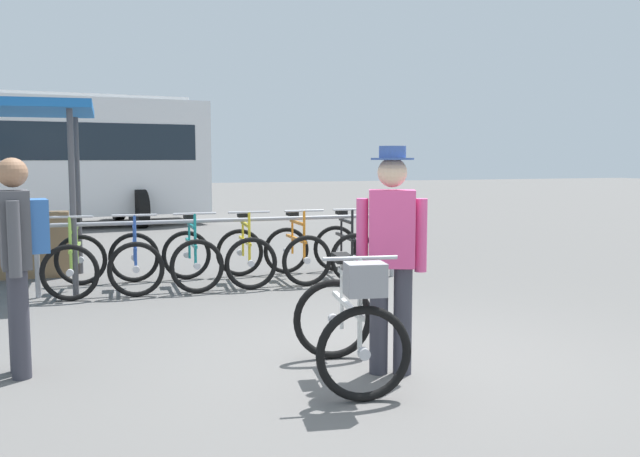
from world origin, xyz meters
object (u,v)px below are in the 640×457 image
racked_bike_blue (135,260)px  pedestrian_with_backpack (19,252)px  racked_bike_lime (75,263)px  racked_bike_yellow (245,255)px  racked_bike_teal (191,257)px  person_with_featured_bike (391,250)px  racked_bike_black (345,250)px  racked_bike_orange (296,253)px  featured_bicycle (350,322)px

racked_bike_blue → pedestrian_with_backpack: bearing=-109.0°
racked_bike_lime → racked_bike_yellow: (2.10, -0.04, 0.00)m
racked_bike_teal → pedestrian_with_backpack: 3.74m
person_with_featured_bike → racked_bike_yellow: bearing=91.6°
racked_bike_lime → racked_bike_black: 3.50m
racked_bike_blue → racked_bike_orange: same height
featured_bicycle → racked_bike_yellow: bearing=86.5°
racked_bike_teal → racked_bike_yellow: size_ratio=0.99×
racked_bike_orange → racked_bike_yellow: bearing=179.0°
pedestrian_with_backpack → featured_bicycle: bearing=-23.9°
racked_bike_teal → racked_bike_yellow: (0.70, -0.01, -0.00)m
featured_bicycle → person_with_featured_bike: 0.63m
racked_bike_yellow → racked_bike_teal: bearing=179.0°
racked_bike_yellow → racked_bike_black: size_ratio=0.98×
racked_bike_lime → racked_bike_blue: (0.70, -0.01, 0.00)m
featured_bicycle → person_with_featured_bike: (0.37, 0.08, 0.50)m
racked_bike_yellow → racked_bike_orange: size_ratio=1.01×
racked_bike_orange → person_with_featured_bike: size_ratio=0.66×
racked_bike_blue → racked_bike_yellow: (1.40, -0.02, -0.00)m
person_with_featured_bike → pedestrian_with_backpack: size_ratio=1.05×
racked_bike_blue → racked_bike_black: bearing=-1.0°
racked_bike_yellow → racked_bike_orange: 0.70m
racked_bike_blue → pedestrian_with_backpack: size_ratio=0.69×
racked_bike_black → featured_bicycle: 4.50m
racked_bike_blue → racked_bike_teal: size_ratio=0.99×
racked_bike_black → pedestrian_with_backpack: (-3.91, -3.19, 0.57)m
racked_bike_black → racked_bike_blue: bearing=179.0°
racked_bike_teal → racked_bike_lime: bearing=179.0°
pedestrian_with_backpack → racked_bike_orange: bearing=44.9°
racked_bike_teal → featured_bicycle: (0.45, -4.22, 0.08)m
racked_bike_yellow → racked_bike_orange: (0.70, -0.01, 0.00)m
featured_bicycle → racked_bike_teal: bearing=96.0°
featured_bicycle → racked_bike_lime: bearing=113.5°
racked_bike_teal → racked_bike_yellow: same height
racked_bike_yellow → featured_bicycle: bearing=-93.5°
racked_bike_black → featured_bicycle: (-1.65, -4.19, 0.08)m
racked_bike_lime → pedestrian_with_backpack: 3.32m
racked_bike_blue → pedestrian_with_backpack: 3.47m
racked_bike_yellow → racked_bike_blue: bearing=179.0°
racked_bike_lime → racked_bike_blue: size_ratio=1.04×
racked_bike_yellow → racked_bike_orange: same height
racked_bike_lime → racked_bike_orange: same height
racked_bike_yellow → racked_bike_lime: bearing=179.0°
racked_bike_teal → pedestrian_with_backpack: pedestrian_with_backpack is taller
racked_bike_lime → racked_bike_orange: bearing=-1.0°
racked_bike_lime → racked_bike_orange: (2.80, -0.05, 0.00)m
pedestrian_with_backpack → person_with_featured_bike: bearing=-19.3°
pedestrian_with_backpack → racked_bike_yellow: bearing=51.9°
racked_bike_lime → featured_bicycle: 4.63m
racked_bike_lime → racked_bike_yellow: size_ratio=1.01×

